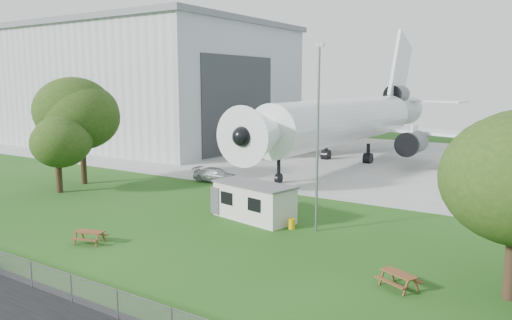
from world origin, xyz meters
The scene contains 12 objects.
ground centered at (0.00, 0.00, 0.00)m, with size 160.00×160.00×0.00m, color #306120.
concrete_apron centered at (0.00, 38.00, 0.01)m, with size 120.00×46.00×0.03m, color #B7B7B2.
hangar centered at (-37.97, 36.00, 9.41)m, with size 43.00×31.00×18.55m.
airliner centered at (-2.00, 35.86, 5.27)m, with size 46.36×47.73×17.69m.
site_cabin centered at (3.22, 6.34, 1.31)m, with size 6.96×3.90×2.62m.
picnic_west centered at (-2.15, -3.67, 0.00)m, with size 1.80×1.50×0.76m, color brown, non-canonical shape.
picnic_east centered at (15.65, 0.03, 0.00)m, with size 1.80×1.50×0.76m, color brown, non-canonical shape.
fence centered at (0.00, -9.50, 0.00)m, with size 58.00×0.04×1.30m, color gray.
lamp_mast centered at (8.20, 6.20, 6.00)m, with size 0.16×0.16×12.00m, color slate.
tree_west_big centered at (-17.62, 7.95, 6.64)m, with size 7.44×7.44×10.37m.
tree_west_small centered at (-16.18, 4.20, 4.78)m, with size 5.78×5.78×7.69m.
car_apron_van centered at (-7.47, 15.61, 0.68)m, with size 1.90×4.67×1.35m, color #B4B5BC.
Camera 1 is at (22.36, -22.49, 9.65)m, focal length 35.00 mm.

